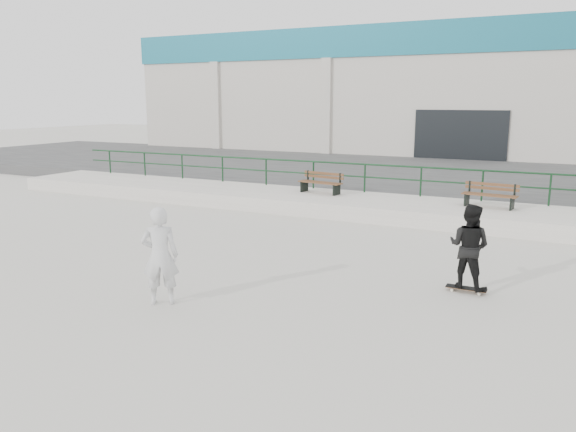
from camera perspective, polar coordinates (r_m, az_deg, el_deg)
The scene contains 10 objects.
ground at distance 10.45m, azimuth -6.58°, elevation -9.31°, with size 120.00×120.00×0.00m, color #BAB6AA.
ledge at distance 18.77m, azimuth 9.35°, elevation 0.86°, with size 30.00×3.00×0.50m, color silver.
parking_strip at distance 26.92m, azimuth 14.75°, elevation 3.89°, with size 60.00×14.00×0.50m, color #3A3A3A.
railing at distance 19.85m, azimuth 10.56°, elevation 4.30°, with size 28.00×0.06×1.03m.
commercial_building at distance 40.51m, azimuth 19.28°, elevation 12.26°, with size 44.20×16.33×8.00m.
bench_left at distance 19.86m, azimuth 3.38°, elevation 3.39°, with size 1.67×0.71×0.75m.
bench_right at distance 18.28m, azimuth 19.82°, elevation 1.99°, with size 1.66×0.65×0.75m.
skateboard at distance 11.75m, azimuth 17.65°, elevation -7.03°, with size 0.78×0.22×0.09m.
standing_skater at distance 11.51m, azimuth 17.92°, elevation -2.95°, with size 0.82×0.64×1.68m, color black.
seated_skater at distance 10.60m, azimuth -12.87°, elevation -3.97°, with size 0.67×0.44×1.85m, color silver.
Camera 1 is at (5.37, -8.15, 3.74)m, focal length 35.00 mm.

